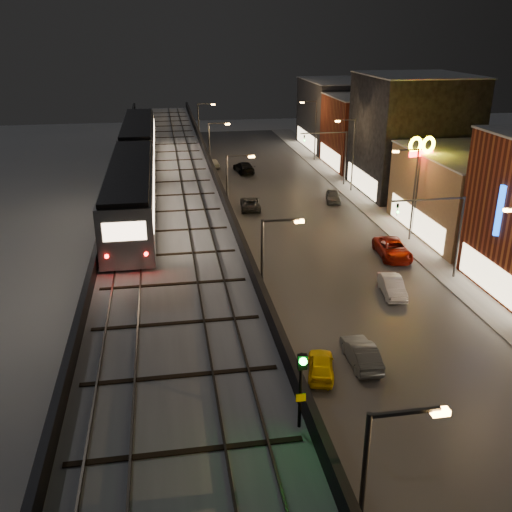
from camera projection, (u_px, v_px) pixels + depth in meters
ground at (330, 511)px, 24.53m from camera, size 220.00×220.00×0.00m
road_surface at (304, 232)px, 57.66m from camera, size 17.00×120.00×0.06m
sidewalk_right at (398, 226)px, 59.15m from camera, size 4.00×120.00×0.14m
under_viaduct_pavement at (170, 239)px, 55.63m from camera, size 11.00×120.00×0.06m
elevated_viaduct at (167, 193)px, 50.64m from camera, size 9.00×100.00×6.30m
viaduct_trackbed at (166, 184)px, 50.47m from camera, size 8.40×100.00×0.32m
viaduct_parapet_streetside at (215, 177)px, 50.98m from camera, size 0.30×100.00×1.10m
viaduct_parapet_far at (116, 181)px, 49.67m from camera, size 0.30×100.00×1.10m
building_c at (476, 194)px, 55.89m from camera, size 12.20×15.20×8.16m
building_d at (412, 135)px, 69.39m from camera, size 12.20×13.20×14.16m
building_e at (371, 132)px, 82.95m from camera, size 12.20×12.20×10.16m
building_f at (342, 114)px, 95.56m from camera, size 12.20×16.20×11.16m
streetlight_left_0 at (369, 511)px, 17.93m from camera, size 2.57×0.28×9.00m
streetlight_left_1 at (267, 279)px, 34.39m from camera, size 2.57×0.28×9.00m
streetlight_left_2 at (230, 197)px, 50.85m from camera, size 2.57×0.28×9.00m
streetlight_right_2 at (412, 188)px, 53.44m from camera, size 2.56×0.28×9.00m
streetlight_left_3 at (212, 155)px, 67.32m from camera, size 2.57×0.28×9.00m
streetlight_right_3 at (351, 150)px, 69.90m from camera, size 2.56×0.28×9.00m
streetlight_left_4 at (201, 129)px, 83.78m from camera, size 2.57×0.28×9.00m
streetlight_right_4 at (314, 126)px, 86.37m from camera, size 2.56×0.28×9.00m
traffic_light_rig_a at (447, 227)px, 45.35m from camera, size 6.10×0.34×7.00m
traffic_light_rig_b at (337, 151)px, 72.79m from camera, size 6.10×0.34×7.00m
subway_train at (136, 161)px, 49.25m from camera, size 3.20×39.22×3.83m
rail_signal at (301, 377)px, 18.73m from camera, size 0.34×0.42×2.93m
car_taxi at (321, 366)px, 33.85m from camera, size 2.39×4.01×1.28m
car_near_white at (361, 354)px, 34.95m from camera, size 1.59×4.37×1.43m
car_mid_silver at (250, 204)px, 64.65m from camera, size 2.68×4.94×1.32m
car_mid_dark at (244, 168)px, 80.60m from camera, size 2.80×5.47×1.52m
car_far_white at (213, 163)px, 83.67m from camera, size 1.96×3.91×1.28m
car_onc_silver at (392, 287)px, 43.92m from camera, size 2.08×4.39×1.39m
car_onc_dark at (393, 250)px, 51.13m from camera, size 2.99×5.66×1.52m
car_onc_red at (333, 196)px, 67.32m from camera, size 2.43×4.29×1.38m
sign_mcdonalds at (421, 156)px, 54.00m from camera, size 2.90×0.82×9.80m
sign_carwash at (508, 220)px, 41.72m from camera, size 1.69×0.35×8.77m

